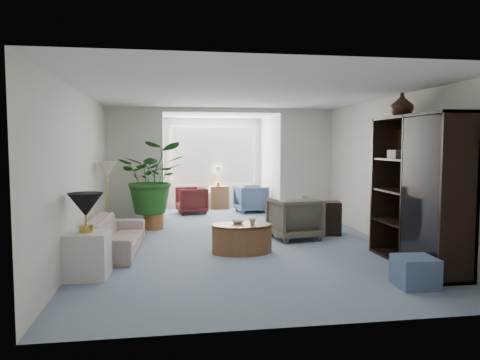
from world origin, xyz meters
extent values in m
plane|color=#899AB5|center=(0.00, 0.00, 0.00)|extent=(6.00, 6.00, 0.00)
plane|color=#899AB5|center=(0.00, 4.10, 0.00)|extent=(2.60, 2.60, 0.00)
cube|color=silver|center=(-1.90, 3.00, 1.25)|extent=(1.20, 0.12, 2.50)
cube|color=silver|center=(1.90, 3.00, 1.25)|extent=(1.20, 0.12, 2.50)
cube|color=silver|center=(0.00, 3.00, 2.45)|extent=(2.60, 0.12, 0.10)
cube|color=white|center=(0.00, 5.18, 1.40)|extent=(2.20, 0.02, 1.50)
cube|color=white|center=(0.00, 5.15, 1.40)|extent=(2.20, 0.02, 1.50)
cube|color=beige|center=(2.46, -0.10, 1.70)|extent=(0.04, 0.50, 0.40)
imported|color=beige|center=(-2.04, 0.31, 0.28)|extent=(0.84, 1.93, 0.55)
cube|color=silver|center=(-2.24, -1.04, 0.29)|extent=(0.56, 0.56, 0.59)
cone|color=black|center=(-2.24, -1.04, 0.94)|extent=(0.44, 0.44, 0.30)
cone|color=beige|center=(-2.28, 1.46, 1.25)|extent=(0.36, 0.36, 0.28)
cylinder|color=brown|center=(-0.07, -0.01, 0.23)|extent=(1.14, 1.14, 0.45)
imported|color=silver|center=(-0.12, 0.09, 0.48)|extent=(0.25, 0.25, 0.05)
imported|color=#BCBBA4|center=(0.08, -0.11, 0.50)|extent=(0.13, 0.13, 0.10)
imported|color=#61594D|center=(1.04, 0.89, 0.38)|extent=(0.93, 0.95, 0.76)
cube|color=black|center=(1.74, 1.19, 0.31)|extent=(0.59, 0.51, 0.62)
cube|color=black|center=(2.23, -1.14, 1.06)|extent=(0.51, 1.90, 2.11)
imported|color=#311B10|center=(2.23, -0.64, 2.29)|extent=(0.34, 0.34, 0.35)
cube|color=slate|center=(1.70, -2.05, 0.18)|extent=(0.47, 0.47, 0.36)
cylinder|color=#A25B2F|center=(-1.50, 2.27, 0.16)|extent=(0.40, 0.40, 0.32)
imported|color=#23591E|center=(-1.50, 2.27, 1.04)|extent=(1.30, 1.12, 1.44)
imported|color=slate|center=(0.86, 4.23, 0.34)|extent=(0.83, 0.82, 0.68)
imported|color=#511B1C|center=(-0.64, 4.23, 0.33)|extent=(0.81, 0.79, 0.65)
cube|color=brown|center=(0.11, 4.98, 0.30)|extent=(0.54, 0.45, 0.60)
cube|color=black|center=(2.18, -1.51, 1.54)|extent=(0.30, 0.26, 0.16)
cube|color=#5A5755|center=(2.18, -0.74, 1.54)|extent=(0.30, 0.26, 0.16)
cube|color=#464541|center=(2.18, -1.29, 1.09)|extent=(0.30, 0.26, 0.16)
cube|color=black|center=(2.18, -1.64, 0.64)|extent=(0.30, 0.26, 0.16)
camera|label=1|loc=(-1.21, -7.02, 1.70)|focal=34.27mm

